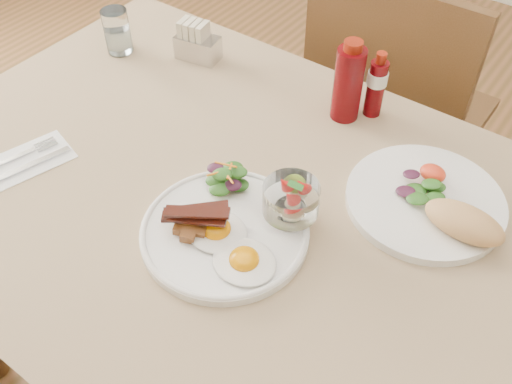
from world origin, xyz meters
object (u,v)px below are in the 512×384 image
at_px(chair_far, 391,112).
at_px(fruit_cup, 291,199).
at_px(second_plate, 434,204).
at_px(hot_sauce_bottle, 376,85).
at_px(water_glass, 118,34).
at_px(sugar_caddy, 197,43).
at_px(table, 242,232).
at_px(main_plate, 225,232).
at_px(ketchup_bottle, 348,83).

height_order(chair_far, fruit_cup, chair_far).
height_order(second_plate, hot_sauce_bottle, hot_sauce_bottle).
height_order(fruit_cup, second_plate, fruit_cup).
bearing_deg(fruit_cup, water_glass, 160.81).
distance_m(sugar_caddy, water_glass, 0.18).
bearing_deg(second_plate, chair_far, 119.94).
bearing_deg(chair_far, fruit_cup, -81.19).
height_order(sugar_caddy, water_glass, water_glass).
distance_m(table, water_glass, 0.57).
bearing_deg(main_plate, sugar_caddy, 135.01).
bearing_deg(fruit_cup, hot_sauce_bottle, 95.64).
relative_size(table, ketchup_bottle, 7.75).
xyz_separation_m(main_plate, fruit_cup, (0.08, 0.08, 0.06)).
xyz_separation_m(second_plate, hot_sauce_bottle, (-0.22, 0.18, 0.05)).
height_order(main_plate, second_plate, second_plate).
bearing_deg(hot_sauce_bottle, fruit_cup, -84.36).
relative_size(second_plate, water_glass, 2.77).
bearing_deg(main_plate, fruit_cup, 45.90).
relative_size(main_plate, sugar_caddy, 2.65).
xyz_separation_m(hot_sauce_bottle, sugar_caddy, (-0.42, -0.06, -0.03)).
relative_size(chair_far, second_plate, 3.29).
bearing_deg(main_plate, second_plate, 44.62).
distance_m(table, chair_far, 0.68).
bearing_deg(water_glass, second_plate, -2.96).
xyz_separation_m(ketchup_bottle, water_glass, (-0.54, -0.10, -0.04)).
distance_m(ketchup_bottle, water_glass, 0.55).
height_order(main_plate, water_glass, water_glass).
height_order(second_plate, water_glass, water_glass).
distance_m(table, hot_sauce_bottle, 0.39).
bearing_deg(sugar_caddy, ketchup_bottle, -8.22).
distance_m(fruit_cup, water_glass, 0.66).
distance_m(main_plate, ketchup_bottle, 0.40).
height_order(table, sugar_caddy, sugar_caddy).
bearing_deg(hot_sauce_bottle, ketchup_bottle, -135.72).
height_order(ketchup_bottle, sugar_caddy, ketchup_bottle).
relative_size(table, water_glass, 13.03).
relative_size(second_plate, ketchup_bottle, 1.65).
xyz_separation_m(chair_far, fruit_cup, (0.10, -0.67, 0.29)).
height_order(table, hot_sauce_bottle, hot_sauce_bottle).
xyz_separation_m(second_plate, water_glass, (-0.80, 0.04, 0.03)).
bearing_deg(water_glass, chair_far, 41.11).
relative_size(fruit_cup, water_glass, 0.91).
xyz_separation_m(chair_far, sugar_caddy, (-0.35, -0.37, 0.26)).
bearing_deg(ketchup_bottle, fruit_cup, -76.27).
bearing_deg(sugar_caddy, table, -50.64).
height_order(chair_far, main_plate, chair_far).
xyz_separation_m(fruit_cup, water_glass, (-0.62, 0.22, -0.02)).
relative_size(chair_far, main_plate, 3.32).
distance_m(hot_sauce_bottle, sugar_caddy, 0.42).
height_order(fruit_cup, water_glass, fruit_cup).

